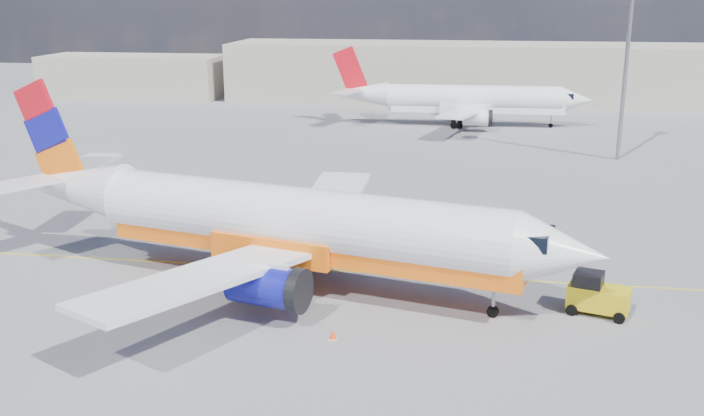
# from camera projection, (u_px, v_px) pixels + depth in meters

# --- Properties ---
(ground) EXTENTS (240.00, 240.00, 0.00)m
(ground) POSITION_uv_depth(u_px,v_px,m) (382.00, 294.00, 41.00)
(ground) COLOR slate
(ground) RESTS_ON ground
(taxi_line) EXTENTS (70.00, 0.15, 0.01)m
(taxi_line) POSITION_uv_depth(u_px,v_px,m) (388.00, 274.00, 43.86)
(taxi_line) COLOR yellow
(taxi_line) RESTS_ON ground
(terminal_main) EXTENTS (70.00, 14.00, 8.00)m
(terminal_main) POSITION_uv_depth(u_px,v_px,m) (478.00, 73.00, 110.60)
(terminal_main) COLOR #B1AA98
(terminal_main) RESTS_ON ground
(terminal_annex) EXTENTS (26.00, 10.00, 6.00)m
(terminal_annex) POSITION_uv_depth(u_px,v_px,m) (134.00, 76.00, 115.25)
(terminal_annex) COLOR #B1AA98
(terminal_annex) RESTS_ON ground
(main_jet) EXTENTS (34.58, 26.44, 10.44)m
(main_jet) POSITION_uv_depth(u_px,v_px,m) (282.00, 223.00, 41.36)
(main_jet) COLOR white
(main_jet) RESTS_ON ground
(second_jet) EXTENTS (29.86, 23.63, 9.05)m
(second_jet) POSITION_uv_depth(u_px,v_px,m) (465.00, 100.00, 90.49)
(second_jet) COLOR white
(second_jet) RESTS_ON ground
(gse_tug) EXTENTS (3.22, 2.53, 2.06)m
(gse_tug) POSITION_uv_depth(u_px,v_px,m) (597.00, 295.00, 38.26)
(gse_tug) COLOR black
(gse_tug) RESTS_ON ground
(traffic_cone) EXTENTS (0.36, 0.36, 0.50)m
(traffic_cone) POSITION_uv_depth(u_px,v_px,m) (333.00, 334.00, 35.58)
(traffic_cone) COLOR white
(traffic_cone) RESTS_ON ground
(floodlight_mast) EXTENTS (1.36, 1.36, 18.57)m
(floodlight_mast) POSITION_uv_depth(u_px,v_px,m) (629.00, 38.00, 70.30)
(floodlight_mast) COLOR #929299
(floodlight_mast) RESTS_ON ground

